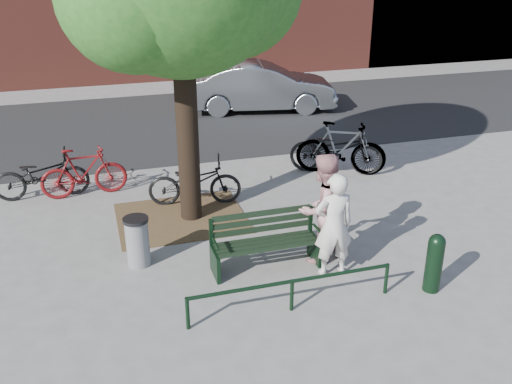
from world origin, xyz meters
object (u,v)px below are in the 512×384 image
object	(u,v)px
person_right	(322,209)
parked_car	(261,87)
litter_bin	(137,241)
bollard	(434,261)
person_left	(334,225)
park_bench	(265,240)
bicycle_c	(195,182)

from	to	relation	value
person_right	parked_car	distance (m)	9.23
litter_bin	bollard	bearing A→B (deg)	-26.13
person_left	person_right	size ratio (longest dim) A/B	0.92
person_right	parked_car	size ratio (longest dim) A/B	0.41
person_left	bollard	bearing A→B (deg)	148.66
person_left	litter_bin	distance (m)	3.16
park_bench	bicycle_c	bearing A→B (deg)	102.68
parked_car	park_bench	bearing A→B (deg)	174.67
person_left	litter_bin	size ratio (longest dim) A/B	2.03
person_left	parked_car	xyz separation A→B (m)	(1.79, 9.51, -0.11)
park_bench	bollard	world-z (taller)	park_bench
park_bench	parked_car	distance (m)	9.40
bicycle_c	parked_car	world-z (taller)	parked_car
bollard	person_right	bearing A→B (deg)	133.12
bicycle_c	litter_bin	bearing A→B (deg)	158.03
person_right	bicycle_c	xyz separation A→B (m)	(-1.56, 2.75, -0.44)
person_left	bicycle_c	size ratio (longest dim) A/B	0.93
park_bench	parked_car	size ratio (longest dim) A/B	0.38
bollard	parked_car	bearing A→B (deg)	87.06
bicycle_c	parked_car	bearing A→B (deg)	-16.79
park_bench	parked_car	xyz separation A→B (m)	(2.74, 8.99, 0.27)
park_bench	person_left	xyz separation A→B (m)	(0.95, -0.52, 0.38)
park_bench	person_left	world-z (taller)	person_left
litter_bin	parked_car	bearing A→B (deg)	60.65
parked_car	litter_bin	bearing A→B (deg)	162.28
bollard	bicycle_c	xyz separation A→B (m)	(-2.82, 4.10, -0.02)
park_bench	person_right	distance (m)	1.05
bollard	bicycle_c	world-z (taller)	bicycle_c
bicycle_c	bollard	bearing A→B (deg)	-134.28
park_bench	bicycle_c	xyz separation A→B (m)	(-0.61, 2.70, 0.01)
park_bench	person_right	bearing A→B (deg)	-3.41
park_bench	bicycle_c	size ratio (longest dim) A/B	0.94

